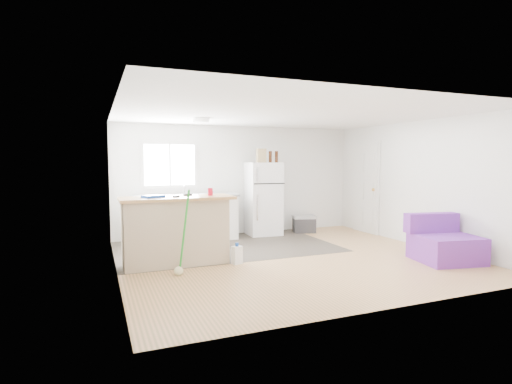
# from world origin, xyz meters

# --- Properties ---
(room) EXTENTS (5.51, 5.01, 2.41)m
(room) POSITION_xyz_m (0.00, 0.00, 1.20)
(room) COLOR olive
(room) RESTS_ON ground
(vinyl_zone) EXTENTS (4.05, 2.50, 0.00)m
(vinyl_zone) POSITION_xyz_m (-0.73, 1.25, 0.00)
(vinyl_zone) COLOR #312B24
(vinyl_zone) RESTS_ON floor
(window) EXTENTS (1.18, 0.06, 0.98)m
(window) POSITION_xyz_m (-1.55, 2.49, 1.55)
(window) COLOR white
(window) RESTS_ON back_wall
(interior_door) EXTENTS (0.11, 0.92, 2.10)m
(interior_door) POSITION_xyz_m (2.72, 1.55, 1.02)
(interior_door) COLOR white
(interior_door) RESTS_ON right_wall
(ceiling_fixture) EXTENTS (0.30, 0.30, 0.07)m
(ceiling_fixture) POSITION_xyz_m (-1.20, 1.20, 2.36)
(ceiling_fixture) COLOR white
(ceiling_fixture) RESTS_ON ceiling
(kitchen_cabinets) EXTENTS (2.15, 0.80, 1.23)m
(kitchen_cabinets) POSITION_xyz_m (-1.28, 2.17, 0.48)
(kitchen_cabinets) COLOR white
(kitchen_cabinets) RESTS_ON floor
(peninsula) EXTENTS (1.76, 0.69, 1.07)m
(peninsula) POSITION_xyz_m (-1.85, 0.30, 0.54)
(peninsula) COLOR tan
(peninsula) RESTS_ON floor
(refrigerator) EXTENTS (0.74, 0.71, 1.60)m
(refrigerator) POSITION_xyz_m (0.43, 2.15, 0.80)
(refrigerator) COLOR white
(refrigerator) RESTS_ON floor
(cooler) EXTENTS (0.58, 0.47, 0.39)m
(cooler) POSITION_xyz_m (1.40, 2.03, 0.20)
(cooler) COLOR #2E2E30
(cooler) RESTS_ON floor
(purple_seat) EXTENTS (1.07, 1.03, 0.75)m
(purple_seat) POSITION_xyz_m (2.24, -1.12, 0.28)
(purple_seat) COLOR #712E98
(purple_seat) RESTS_ON floor
(cleaner_jug) EXTENTS (0.18, 0.15, 0.34)m
(cleaner_jug) POSITION_xyz_m (-0.96, -0.04, 0.15)
(cleaner_jug) COLOR white
(cleaner_jug) RESTS_ON floor
(mop) EXTENTS (0.25, 0.34, 1.24)m
(mop) POSITION_xyz_m (-1.90, -0.29, 0.23)
(mop) COLOR green
(mop) RESTS_ON floor
(red_cup) EXTENTS (0.09, 0.09, 0.12)m
(red_cup) POSITION_xyz_m (-1.29, 0.31, 1.13)
(red_cup) COLOR red
(red_cup) RESTS_ON peninsula
(blue_tray) EXTENTS (0.36, 0.32, 0.04)m
(blue_tray) POSITION_xyz_m (-2.19, 0.28, 1.09)
(blue_tray) COLOR #133FB3
(blue_tray) RESTS_ON peninsula
(tool_a) EXTENTS (0.15, 0.08, 0.03)m
(tool_a) POSITION_xyz_m (-1.63, 0.42, 1.09)
(tool_a) COLOR black
(tool_a) RESTS_ON peninsula
(tool_b) EXTENTS (0.11, 0.07, 0.03)m
(tool_b) POSITION_xyz_m (-1.86, 0.20, 1.09)
(tool_b) COLOR black
(tool_b) RESTS_ON peninsula
(cardboard_box) EXTENTS (0.21, 0.12, 0.30)m
(cardboard_box) POSITION_xyz_m (0.36, 2.08, 1.75)
(cardboard_box) COLOR tan
(cardboard_box) RESTS_ON refrigerator
(bottle_left) EXTENTS (0.07, 0.07, 0.25)m
(bottle_left) POSITION_xyz_m (0.57, 2.09, 1.72)
(bottle_left) COLOR #3A1A0A
(bottle_left) RESTS_ON refrigerator
(bottle_right) EXTENTS (0.09, 0.09, 0.25)m
(bottle_right) POSITION_xyz_m (0.72, 2.10, 1.72)
(bottle_right) COLOR #3A1A0A
(bottle_right) RESTS_ON refrigerator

